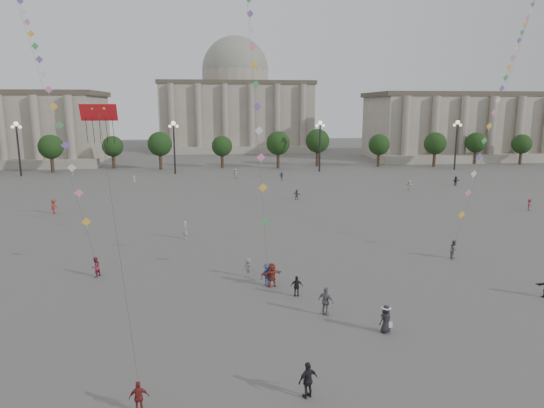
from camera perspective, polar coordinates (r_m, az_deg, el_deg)
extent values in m
plane|color=#595653|center=(33.38, 5.34, -12.33)|extent=(360.00, 360.00, 0.00)
cube|color=gray|center=(149.21, 26.88, 8.06)|extent=(80.00, 22.00, 16.00)
cube|color=#4F483A|center=(149.15, 27.18, 11.35)|extent=(81.60, 22.44, 1.20)
cube|color=gray|center=(160.06, -4.25, 10.09)|extent=(46.00, 30.00, 20.00)
cube|color=#4F483A|center=(160.19, -4.31, 13.88)|extent=(46.92, 30.60, 1.20)
cube|color=gray|center=(143.58, -3.92, 6.35)|extent=(48.30, 4.00, 2.00)
cylinder|color=gray|center=(160.29, -4.32, 14.56)|extent=(21.00, 21.00, 5.00)
sphere|color=gray|center=(160.45, -4.33, 15.45)|extent=(21.00, 21.00, 21.00)
cylinder|color=#34271A|center=(114.19, -24.67, 4.46)|extent=(0.70, 0.70, 3.52)
sphere|color=black|center=(113.88, -24.83, 6.29)|extent=(5.12, 5.12, 5.12)
cylinder|color=#34271A|center=(111.05, -18.77, 4.72)|extent=(0.70, 0.70, 3.52)
sphere|color=black|center=(110.72, -18.89, 6.61)|extent=(5.12, 5.12, 5.12)
cylinder|color=#34271A|center=(109.13, -12.58, 4.95)|extent=(0.70, 0.70, 3.52)
sphere|color=black|center=(108.80, -12.66, 6.87)|extent=(5.12, 5.12, 5.12)
cylinder|color=#34271A|center=(108.52, -6.25, 5.12)|extent=(0.70, 0.70, 3.52)
sphere|color=black|center=(108.19, -6.29, 7.05)|extent=(5.12, 5.12, 5.12)
cylinder|color=#34271A|center=(109.23, 0.09, 5.22)|extent=(0.70, 0.70, 3.52)
sphere|color=black|center=(108.90, 0.09, 7.15)|extent=(5.12, 5.12, 5.12)
cylinder|color=#34271A|center=(111.24, 6.26, 5.27)|extent=(0.70, 0.70, 3.52)
sphere|color=black|center=(110.92, 6.31, 7.16)|extent=(5.12, 5.12, 5.12)
cylinder|color=#34271A|center=(114.48, 12.16, 5.25)|extent=(0.70, 0.70, 3.52)
sphere|color=black|center=(114.17, 12.23, 7.09)|extent=(5.12, 5.12, 5.12)
cylinder|color=#34271A|center=(118.85, 17.67, 5.19)|extent=(0.70, 0.70, 3.52)
sphere|color=black|center=(118.55, 17.78, 6.95)|extent=(5.12, 5.12, 5.12)
cylinder|color=#34271A|center=(124.23, 22.75, 5.08)|extent=(0.70, 0.70, 3.52)
sphere|color=black|center=(123.94, 22.88, 6.77)|extent=(5.12, 5.12, 5.12)
cylinder|color=#34271A|center=(130.49, 27.38, 4.96)|extent=(0.70, 0.70, 3.52)
sphere|color=black|center=(130.21, 27.52, 6.56)|extent=(5.12, 5.12, 5.12)
cylinder|color=#262628|center=(107.40, -27.65, 5.57)|extent=(0.36, 0.36, 10.00)
sphere|color=#FFE5B2|center=(107.12, -27.90, 8.33)|extent=(0.90, 0.90, 0.90)
sphere|color=#FFE5B2|center=(107.40, -28.22, 7.99)|extent=(0.60, 0.60, 0.60)
sphere|color=#FFE5B2|center=(106.89, -27.52, 8.04)|extent=(0.60, 0.60, 0.60)
cylinder|color=#262628|center=(100.61, -11.42, 6.33)|extent=(0.36, 0.36, 10.00)
sphere|color=#FFE5B2|center=(100.31, -11.53, 9.29)|extent=(0.90, 0.90, 0.90)
sphere|color=#FFE5B2|center=(100.40, -11.92, 8.93)|extent=(0.60, 0.60, 0.60)
sphere|color=#FFE5B2|center=(100.28, -11.12, 8.96)|extent=(0.60, 0.60, 0.60)
cylinder|color=#262628|center=(102.52, 5.64, 6.59)|extent=(0.36, 0.36, 10.00)
sphere|color=#FFE5B2|center=(102.23, 5.70, 9.49)|extent=(0.90, 0.90, 0.90)
sphere|color=#FFE5B2|center=(102.10, 5.30, 9.16)|extent=(0.60, 0.60, 0.60)
sphere|color=#FFE5B2|center=(102.40, 6.08, 9.15)|extent=(0.60, 0.60, 0.60)
cylinder|color=#262628|center=(112.68, 20.83, 6.33)|extent=(0.36, 0.36, 10.00)
sphere|color=#FFE5B2|center=(112.42, 21.01, 8.97)|extent=(0.90, 0.90, 0.90)
sphere|color=#FFE5B2|center=(112.12, 20.67, 8.68)|extent=(0.60, 0.60, 0.60)
sphere|color=#FFE5B2|center=(112.76, 21.31, 8.65)|extent=(0.60, 0.60, 0.60)
imported|color=navy|center=(90.14, 1.13, 3.31)|extent=(0.97, 0.46, 1.61)
imported|color=maroon|center=(67.76, -24.27, -0.27)|extent=(0.94, 1.32, 1.86)
imported|color=silver|center=(93.15, -4.34, 3.63)|extent=(1.81, 1.29, 1.89)
imported|color=slate|center=(39.02, -2.84, -7.50)|extent=(1.14, 0.87, 1.57)
imported|color=white|center=(81.71, 15.84, 2.10)|extent=(1.49, 1.57, 1.77)
imported|color=maroon|center=(72.20, 28.02, -0.08)|extent=(1.11, 1.05, 1.51)
imported|color=black|center=(89.84, 20.81, 2.55)|extent=(1.58, 1.08, 1.64)
imported|color=silver|center=(88.21, -15.89, 2.70)|extent=(0.67, 0.70, 1.62)
imported|color=#5C5D61|center=(71.31, 2.93, 1.12)|extent=(1.30, 1.31, 1.51)
imported|color=#AFAFAB|center=(50.80, -10.16, -3.02)|extent=(0.74, 0.82, 1.88)
imported|color=maroon|center=(23.84, -15.37, -21.06)|extent=(0.91, 0.44, 1.50)
imported|color=black|center=(35.25, 2.94, -9.64)|extent=(0.94, 0.52, 1.52)
imported|color=#983929|center=(36.97, 0.00, -8.33)|extent=(1.81, 1.04, 1.86)
imported|color=slate|center=(32.35, 6.36, -11.31)|extent=(1.13, 1.10, 1.91)
imported|color=black|center=(24.06, 4.26, -19.95)|extent=(1.13, 0.83, 1.78)
imported|color=maroon|center=(41.51, -20.05, -6.97)|extent=(0.94, 1.00, 1.64)
imported|color=#3A4082|center=(37.13, -0.53, -8.29)|extent=(1.33, 1.08, 1.80)
imported|color=slate|center=(46.53, 20.63, -5.02)|extent=(1.03, 1.05, 1.71)
imported|color=black|center=(30.71, 13.24, -13.04)|extent=(0.99, 0.87, 1.71)
cone|color=white|center=(30.40, 13.30, -11.72)|extent=(0.52, 0.52, 0.14)
cylinder|color=white|center=(30.43, 13.30, -11.82)|extent=(0.60, 0.60, 0.02)
cube|color=white|center=(30.79, 13.76, -13.62)|extent=(0.22, 0.10, 0.35)
cube|color=red|center=(32.10, -19.73, 10.11)|extent=(2.22, 0.61, 1.02)
cube|color=#198B29|center=(32.14, -20.39, 10.52)|extent=(0.36, 0.21, 0.34)
cube|color=#1D429E|center=(31.98, -19.15, 10.60)|extent=(0.36, 0.21, 0.34)
sphere|color=yellow|center=(32.10, -20.41, 10.51)|extent=(0.20, 0.20, 0.20)
sphere|color=yellow|center=(31.94, -19.17, 10.59)|extent=(0.20, 0.20, 0.20)
cylinder|color=#3F3F3F|center=(26.85, -17.98, -2.24)|extent=(0.02, 0.02, 16.52)
cylinder|color=#3F3F3F|center=(64.56, -26.51, 16.25)|extent=(0.02, 0.02, 62.36)
cube|color=yellow|center=(42.71, -21.01, -1.97)|extent=(0.76, 0.25, 0.76)
cube|color=pink|center=(44.41, -21.79, 1.21)|extent=(0.76, 0.25, 0.76)
cube|color=white|center=(46.26, -22.50, 3.95)|extent=(0.76, 0.25, 0.76)
cube|color=#8057AF|center=(48.22, -23.14, 6.36)|extent=(0.76, 0.25, 0.76)
cube|color=#499E5E|center=(50.27, -23.74, 8.50)|extent=(0.76, 0.25, 0.76)
cube|color=yellow|center=(52.38, -24.29, 10.42)|extent=(0.76, 0.25, 0.76)
cube|color=pink|center=(54.55, -24.79, 12.13)|extent=(0.76, 0.25, 0.76)
cube|color=white|center=(56.77, -25.26, 13.68)|extent=(0.76, 0.25, 0.76)
cube|color=#8057AF|center=(59.03, -25.70, 15.08)|extent=(0.76, 0.25, 0.76)
cube|color=#499E5E|center=(61.32, -26.11, 16.35)|extent=(0.76, 0.25, 0.76)
cube|color=yellow|center=(63.64, -26.49, 17.51)|extent=(0.76, 0.25, 0.76)
cube|color=pink|center=(65.98, -26.85, 18.56)|extent=(0.76, 0.25, 0.76)
cube|color=white|center=(68.34, -27.18, 19.53)|extent=(0.76, 0.25, 0.76)
cube|color=#8057AF|center=(70.72, -27.50, 20.42)|extent=(0.76, 0.25, 0.76)
cube|color=#499E5E|center=(37.88, -0.81, -2.16)|extent=(0.76, 0.25, 0.76)
cube|color=yellow|center=(39.24, -1.07, 1.94)|extent=(0.76, 0.25, 0.76)
cube|color=pink|center=(40.79, -1.31, 5.49)|extent=(0.76, 0.25, 0.76)
cube|color=white|center=(42.50, -1.53, 8.62)|extent=(0.76, 0.25, 0.76)
cube|color=#8057AF|center=(44.33, -1.74, 11.39)|extent=(0.76, 0.25, 0.76)
cube|color=#499E5E|center=(46.24, -1.93, 13.86)|extent=(0.76, 0.25, 0.76)
cube|color=yellow|center=(48.24, -2.11, 16.08)|extent=(0.76, 0.25, 0.76)
cube|color=pink|center=(50.29, -2.28, 18.06)|extent=(0.76, 0.25, 0.76)
cube|color=white|center=(52.40, -2.44, 19.86)|extent=(0.76, 0.25, 0.76)
cube|color=#8057AF|center=(54.55, -2.59, 21.47)|extent=(0.76, 0.25, 0.76)
cylinder|color=#3F3F3F|center=(65.73, 25.86, 12.39)|extent=(0.02, 0.02, 51.18)
cube|color=yellow|center=(47.79, 21.41, -1.19)|extent=(0.76, 0.25, 0.76)
cube|color=pink|center=(49.42, 22.06, 1.20)|extent=(0.76, 0.25, 0.76)
cube|color=white|center=(51.15, 22.65, 3.29)|extent=(0.76, 0.25, 0.76)
cube|color=#8057AF|center=(52.96, 23.20, 5.16)|extent=(0.76, 0.25, 0.76)
cube|color=#499E5E|center=(54.83, 23.71, 6.84)|extent=(0.76, 0.25, 0.76)
cube|color=yellow|center=(56.75, 24.18, 8.36)|extent=(0.76, 0.25, 0.76)
cube|color=pink|center=(58.71, 24.63, 9.75)|extent=(0.76, 0.25, 0.76)
cube|color=white|center=(60.70, 25.05, 11.02)|extent=(0.76, 0.25, 0.76)
cube|color=#8057AF|center=(62.73, 25.44, 12.18)|extent=(0.76, 0.25, 0.76)
cube|color=#499E5E|center=(64.78, 25.80, 13.25)|extent=(0.76, 0.25, 0.76)
cube|color=yellow|center=(66.85, 26.15, 14.24)|extent=(0.76, 0.25, 0.76)
cube|color=pink|center=(68.94, 26.48, 15.16)|extent=(0.76, 0.25, 0.76)
cube|color=white|center=(71.05, 26.79, 16.00)|extent=(0.76, 0.25, 0.76)
cube|color=#8057AF|center=(73.18, 27.08, 16.79)|extent=(0.76, 0.25, 0.76)
cube|color=#499E5E|center=(75.31, 27.36, 17.52)|extent=(0.76, 0.25, 0.76)
cube|color=yellow|center=(77.46, 27.62, 18.20)|extent=(0.76, 0.25, 0.76)
cube|color=pink|center=(79.62, 27.87, 18.84)|extent=(0.76, 0.25, 0.76)
cube|color=white|center=(81.79, 28.11, 19.43)|extent=(0.76, 0.25, 0.76)
cube|color=#8057AF|center=(83.96, 28.33, 19.99)|extent=(0.76, 0.25, 0.76)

